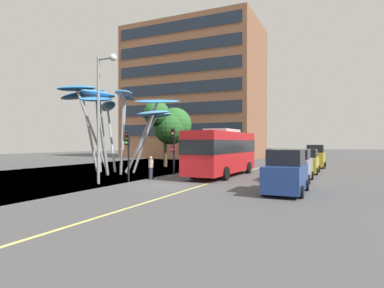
{
  "coord_description": "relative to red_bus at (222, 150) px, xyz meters",
  "views": [
    {
      "loc": [
        9.69,
        -17.26,
        2.63
      ],
      "look_at": [
        -1.05,
        6.02,
        2.5
      ],
      "focal_mm": 30.4,
      "sensor_mm": 36.0,
      "label": 1
    }
  ],
  "objects": [
    {
      "name": "ground",
      "position": [
        -1.93,
        -6.71,
        -2.05
      ],
      "size": [
        120.0,
        240.0,
        0.1
      ],
      "color": "#4C4C4F"
    },
    {
      "name": "red_bus",
      "position": [
        0.0,
        0.0,
        0.0
      ],
      "size": [
        2.89,
        9.76,
        3.66
      ],
      "color": "red",
      "rests_on": "ground"
    },
    {
      "name": "leaf_sculpture",
      "position": [
        -9.36,
        -1.42,
        3.9
      ],
      "size": [
        10.41,
        10.97,
        7.53
      ],
      "color": "#9EA0A5",
      "rests_on": "ground"
    },
    {
      "name": "traffic_light_kerb_near",
      "position": [
        -4.34,
        -6.36,
        0.37
      ],
      "size": [
        0.28,
        0.42,
        3.25
      ],
      "color": "black",
      "rests_on": "ground"
    },
    {
      "name": "traffic_light_kerb_far",
      "position": [
        -4.01,
        -0.57,
        0.72
      ],
      "size": [
        0.28,
        0.42,
        3.75
      ],
      "color": "black",
      "rests_on": "ground"
    },
    {
      "name": "car_parked_near",
      "position": [
        5.85,
        -6.7,
        -0.94
      ],
      "size": [
        1.98,
        4.28,
        2.26
      ],
      "color": "navy",
      "rests_on": "ground"
    },
    {
      "name": "car_parked_mid",
      "position": [
        5.7,
        -1.1,
        -0.98
      ],
      "size": [
        1.91,
        4.21,
        2.15
      ],
      "color": "gray",
      "rests_on": "ground"
    },
    {
      "name": "car_parked_far",
      "position": [
        5.7,
        5.26,
        -1.03
      ],
      "size": [
        2.05,
        4.27,
        2.06
      ],
      "color": "gold",
      "rests_on": "ground"
    },
    {
      "name": "car_side_street",
      "position": [
        5.98,
        12.18,
        -0.89
      ],
      "size": [
        1.91,
        4.15,
        2.38
      ],
      "color": "gold",
      "rests_on": "ground"
    },
    {
      "name": "street_lamp",
      "position": [
        -5.26,
        -7.78,
        3.1
      ],
      "size": [
        1.48,
        0.44,
        8.1
      ],
      "color": "gray",
      "rests_on": "ground"
    },
    {
      "name": "tree_pavement_near",
      "position": [
        -8.44,
        6.97,
        2.62
      ],
      "size": [
        4.4,
        5.09,
        7.06
      ],
      "color": "brown",
      "rests_on": "ground"
    },
    {
      "name": "pedestrian",
      "position": [
        -3.8,
        -4.36,
        -1.18
      ],
      "size": [
        0.34,
        0.34,
        1.64
      ],
      "color": "#2D3342",
      "rests_on": "ground"
    },
    {
      "name": "no_entry_sign",
      "position": [
        -4.69,
        0.72,
        -0.44
      ],
      "size": [
        0.6,
        0.12,
        2.33
      ],
      "color": "gray",
      "rests_on": "ground"
    },
    {
      "name": "backdrop_building",
      "position": [
        -14.75,
        27.41,
        9.15
      ],
      "size": [
        22.24,
        13.68,
        22.29
      ],
      "color": "brown",
      "rests_on": "ground"
    }
  ]
}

